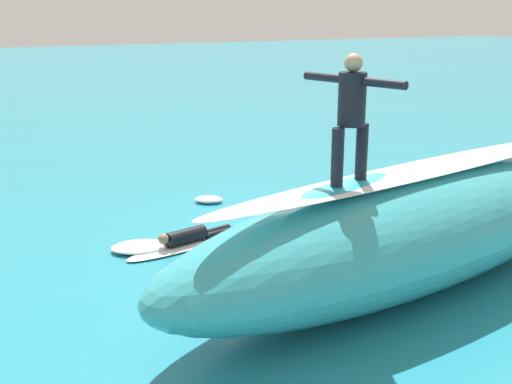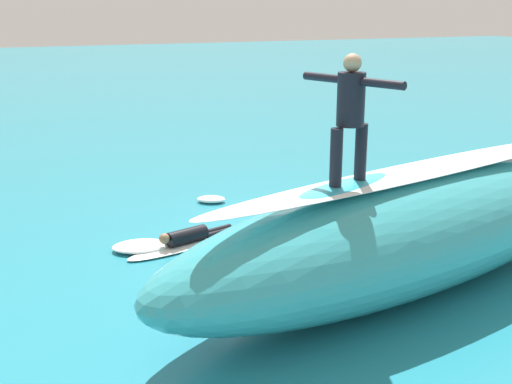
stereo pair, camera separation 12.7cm
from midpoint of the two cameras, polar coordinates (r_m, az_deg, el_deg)
name	(u,v)px [view 1 (the left image)]	position (r m, az deg, el deg)	size (l,w,h in m)	color
ground_plane	(310,241)	(11.79, 4.44, -4.30)	(120.00, 120.00, 0.00)	teal
wave_crest	(417,229)	(10.04, 13.56, -3.13)	(9.25, 2.27, 1.74)	teal
wave_foam_lip	(421,170)	(9.79, 13.91, 1.90)	(7.87, 0.79, 0.08)	white
surfboard_riding	(348,186)	(8.70, 7.69, 0.54)	(2.05, 0.49, 0.10)	#33B2D1
surfer_riding	(352,109)	(8.49, 7.95, 7.22)	(0.64, 1.53, 1.68)	black
surfboard_paddling	(186,245)	(11.55, -6.44, -4.63)	(2.37, 0.51, 0.06)	silver
surfer_paddling	(192,235)	(11.56, -5.98, -3.80)	(1.54, 0.63, 0.28)	black
foam_patch_mid	(209,199)	(14.02, -4.42, -0.65)	(0.61, 0.40, 0.14)	white
foam_patch_far	(140,247)	(11.47, -10.46, -4.73)	(0.99, 0.66, 0.14)	white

